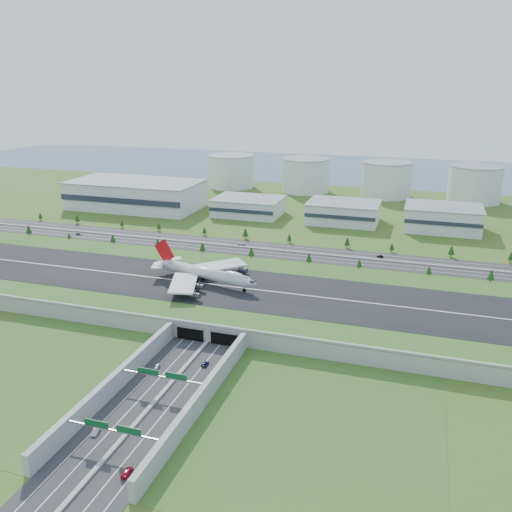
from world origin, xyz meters
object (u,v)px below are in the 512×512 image
(car_4, at_px, (79,234))
(car_7, at_px, (241,244))
(car_3, at_px, (127,472))
(fuel_tank_a, at_px, (231,171))
(car_5, at_px, (380,256))
(car_1, at_px, (96,431))
(boeing_747, at_px, (204,273))
(car_2, at_px, (205,364))
(car_0, at_px, (157,366))

(car_4, bearing_deg, car_7, -96.98)
(car_3, bearing_deg, fuel_tank_a, -77.35)
(car_4, bearing_deg, car_5, -99.25)
(car_4, distance_m, car_5, 230.45)
(fuel_tank_a, xyz_separation_m, car_1, (109.37, -434.58, -16.52))
(car_3, bearing_deg, car_4, -55.70)
(boeing_747, height_order, car_4, boeing_747)
(car_2, bearing_deg, car_4, -44.12)
(fuel_tank_a, height_order, car_1, fuel_tank_a)
(boeing_747, relative_size, car_2, 13.88)
(fuel_tank_a, height_order, car_3, fuel_tank_a)
(car_5, bearing_deg, car_0, -21.22)
(car_1, bearing_deg, car_4, 115.67)
(car_1, bearing_deg, boeing_747, 84.96)
(car_0, bearing_deg, car_3, -77.38)
(car_3, distance_m, car_7, 244.62)
(car_0, bearing_deg, car_7, 91.12)
(boeing_747, bearing_deg, car_0, -68.16)
(car_1, bearing_deg, car_5, 61.14)
(fuel_tank_a, distance_m, car_2, 401.25)
(car_3, height_order, car_4, car_3)
(car_0, distance_m, car_5, 195.42)
(car_0, xyz_separation_m, car_4, (-154.53, 165.55, 0.09))
(car_2, height_order, car_4, car_4)
(fuel_tank_a, xyz_separation_m, boeing_747, (97.22, -308.60, -3.42))
(boeing_747, bearing_deg, car_7, 111.03)
(car_3, height_order, car_5, car_3)
(fuel_tank_a, bearing_deg, car_5, -48.48)
(boeing_747, distance_m, car_5, 133.59)
(car_1, height_order, car_4, car_1)
(car_2, bearing_deg, car_0, 22.33)
(fuel_tank_a, relative_size, car_4, 10.64)
(car_2, bearing_deg, boeing_747, -69.05)
(fuel_tank_a, height_order, car_4, fuel_tank_a)
(fuel_tank_a, bearing_deg, car_3, -73.83)
(car_3, xyz_separation_m, car_4, (-176.01, 226.71, -0.01))
(boeing_747, distance_m, car_1, 127.24)
(fuel_tank_a, relative_size, boeing_747, 0.73)
(car_1, relative_size, car_4, 1.11)
(car_1, distance_m, car_7, 226.62)
(car_4, distance_m, car_7, 130.54)
(boeing_747, height_order, car_3, boeing_747)
(fuel_tank_a, relative_size, car_1, 9.57)
(boeing_747, bearing_deg, car_1, -70.95)
(car_1, height_order, car_2, car_1)
(boeing_747, relative_size, car_0, 16.42)
(car_5, relative_size, car_7, 0.82)
(car_0, xyz_separation_m, car_5, (75.45, 180.27, 0.06))
(car_3, bearing_deg, car_0, -74.17)
(boeing_747, distance_m, car_0, 81.75)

